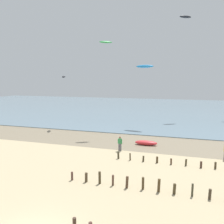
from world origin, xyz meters
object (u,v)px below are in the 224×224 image
(grounded_kite, at_px, (146,143))
(kite_aloft_4, at_px, (64,77))
(kite_aloft_0, at_px, (185,17))
(person_left_flank, at_px, (120,143))
(kite_aloft_2, at_px, (106,42))
(kite_aloft_3, at_px, (145,66))

(grounded_kite, bearing_deg, kite_aloft_4, -25.16)
(grounded_kite, relative_size, kite_aloft_0, 1.04)
(person_left_flank, distance_m, kite_aloft_4, 18.72)
(kite_aloft_0, bearing_deg, grounded_kite, -133.34)
(person_left_flank, bearing_deg, kite_aloft_2, 119.45)
(kite_aloft_0, bearing_deg, kite_aloft_3, -150.46)
(kite_aloft_0, distance_m, kite_aloft_3, 17.61)
(person_left_flank, relative_size, kite_aloft_4, 0.94)
(person_left_flank, height_order, kite_aloft_2, kite_aloft_2)
(grounded_kite, relative_size, kite_aloft_4, 1.55)
(kite_aloft_2, height_order, kite_aloft_4, kite_aloft_2)
(kite_aloft_3, bearing_deg, kite_aloft_4, -150.11)
(kite_aloft_0, xyz_separation_m, kite_aloft_2, (-10.33, -20.00, -7.38))
(kite_aloft_0, height_order, kite_aloft_3, kite_aloft_0)
(kite_aloft_3, bearing_deg, kite_aloft_2, -112.08)
(person_left_flank, relative_size, kite_aloft_3, 0.55)
(grounded_kite, height_order, kite_aloft_3, kite_aloft_3)
(kite_aloft_0, bearing_deg, kite_aloft_2, -153.21)
(kite_aloft_2, relative_size, kite_aloft_3, 0.61)
(person_left_flank, xyz_separation_m, kite_aloft_3, (-0.20, 15.52, 9.57))
(kite_aloft_0, relative_size, kite_aloft_2, 1.41)
(grounded_kite, xyz_separation_m, kite_aloft_4, (-15.60, 7.21, 8.42))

